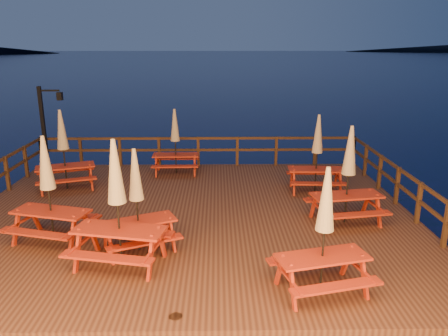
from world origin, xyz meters
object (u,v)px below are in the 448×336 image
at_px(lamp_post, 47,120).
at_px(picnic_table_0, 324,229).
at_px(picnic_table_2, 348,174).
at_px(picnic_table_1, 117,202).

height_order(lamp_post, picnic_table_0, lamp_post).
xyz_separation_m(picnic_table_0, picnic_table_2, (1.37, 3.23, 0.06)).
height_order(picnic_table_1, picnic_table_2, picnic_table_1).
relative_size(picnic_table_1, picnic_table_2, 1.06).
height_order(lamp_post, picnic_table_1, lamp_post).
xyz_separation_m(lamp_post, picnic_table_2, (9.40, -5.17, -0.48)).
bearing_deg(picnic_table_1, lamp_post, 131.23).
xyz_separation_m(picnic_table_1, picnic_table_2, (5.31, 2.14, -0.08)).
distance_m(picnic_table_0, picnic_table_2, 3.51).
xyz_separation_m(lamp_post, picnic_table_0, (8.03, -8.40, -0.54)).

